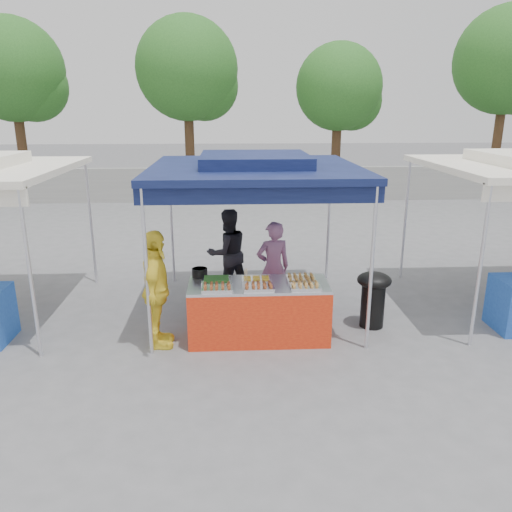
{
  "coord_description": "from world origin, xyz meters",
  "views": [
    {
      "loc": [
        -0.4,
        -6.78,
        3.27
      ],
      "look_at": [
        0.0,
        0.6,
        1.05
      ],
      "focal_mm": 35.0,
      "sensor_mm": 36.0,
      "label": 1
    }
  ],
  "objects_px": {
    "vendor_table": "(259,311)",
    "helper_man": "(228,253)",
    "cooking_pot": "(200,273)",
    "wok_burner": "(373,295)",
    "vendor_woman": "(273,268)",
    "customer_person": "(156,290)"
  },
  "relations": [
    {
      "from": "cooking_pot",
      "to": "vendor_woman",
      "type": "xyz_separation_m",
      "value": [
        1.15,
        0.63,
        -0.15
      ]
    },
    {
      "from": "cooking_pot",
      "to": "wok_burner",
      "type": "xyz_separation_m",
      "value": [
        2.63,
        -0.01,
        -0.4
      ]
    },
    {
      "from": "vendor_woman",
      "to": "helper_man",
      "type": "bearing_deg",
      "value": -60.62
    },
    {
      "from": "vendor_table",
      "to": "customer_person",
      "type": "relative_size",
      "value": 1.19
    },
    {
      "from": "vendor_table",
      "to": "helper_man",
      "type": "xyz_separation_m",
      "value": [
        -0.44,
        1.78,
        0.36
      ]
    },
    {
      "from": "cooking_pot",
      "to": "customer_person",
      "type": "distance_m",
      "value": 0.76
    },
    {
      "from": "wok_burner",
      "to": "vendor_woman",
      "type": "relative_size",
      "value": 0.57
    },
    {
      "from": "customer_person",
      "to": "cooking_pot",
      "type": "bearing_deg",
      "value": -51.29
    },
    {
      "from": "cooking_pot",
      "to": "vendor_woman",
      "type": "height_order",
      "value": "vendor_woman"
    },
    {
      "from": "vendor_table",
      "to": "wok_burner",
      "type": "bearing_deg",
      "value": 10.36
    },
    {
      "from": "cooking_pot",
      "to": "helper_man",
      "type": "relative_size",
      "value": 0.14
    },
    {
      "from": "wok_burner",
      "to": "customer_person",
      "type": "distance_m",
      "value": 3.25
    },
    {
      "from": "wok_burner",
      "to": "helper_man",
      "type": "height_order",
      "value": "helper_man"
    },
    {
      "from": "wok_burner",
      "to": "customer_person",
      "type": "xyz_separation_m",
      "value": [
        -3.2,
        -0.49,
        0.32
      ]
    },
    {
      "from": "wok_burner",
      "to": "vendor_table",
      "type": "bearing_deg",
      "value": -161.63
    },
    {
      "from": "vendor_woman",
      "to": "cooking_pot",
      "type": "bearing_deg",
      "value": 16.33
    },
    {
      "from": "vendor_table",
      "to": "helper_man",
      "type": "distance_m",
      "value": 1.87
    },
    {
      "from": "vendor_table",
      "to": "wok_burner",
      "type": "distance_m",
      "value": 1.81
    },
    {
      "from": "vendor_woman",
      "to": "helper_man",
      "type": "xyz_separation_m",
      "value": [
        -0.73,
        0.83,
        0.02
      ]
    },
    {
      "from": "customer_person",
      "to": "wok_burner",
      "type": "bearing_deg",
      "value": -83.81
    },
    {
      "from": "vendor_woman",
      "to": "customer_person",
      "type": "distance_m",
      "value": 2.05
    },
    {
      "from": "vendor_woman",
      "to": "customer_person",
      "type": "relative_size",
      "value": 0.91
    }
  ]
}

